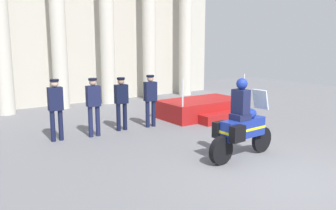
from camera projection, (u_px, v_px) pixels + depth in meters
name	position (u px, v px, depth m)	size (l,w,h in m)	color
ground_plane	(284.00, 178.00, 7.39)	(28.00, 28.00, 0.00)	slate
colonnade_backdrop	(77.00, 7.00, 15.03)	(14.05, 1.45, 7.86)	beige
reviewing_stand	(202.00, 109.00, 13.01)	(2.90, 2.13, 1.53)	#A51919
officer_in_row_0	(56.00, 105.00, 9.90)	(0.39, 0.24, 1.70)	#141938
officer_in_row_1	(93.00, 102.00, 10.35)	(0.39, 0.24, 1.68)	#191E42
officer_in_row_2	(121.00, 99.00, 11.06)	(0.39, 0.24, 1.62)	black
officer_in_row_3	(150.00, 97.00, 11.49)	(0.39, 0.24, 1.65)	#141938
motorcycle_with_rider	(241.00, 125.00, 8.47)	(2.09, 0.72, 1.90)	black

